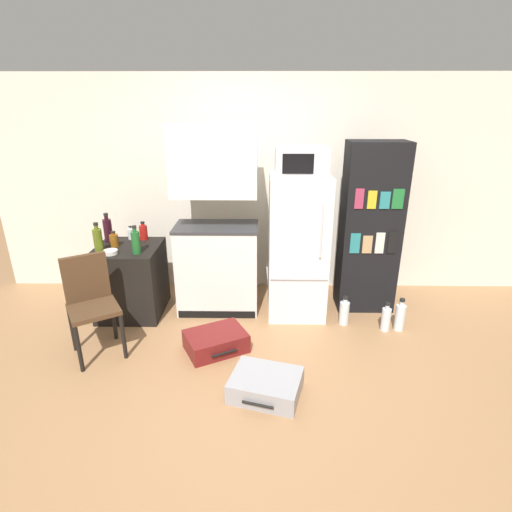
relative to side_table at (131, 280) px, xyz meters
name	(u,v)px	position (x,y,z in m)	size (l,w,h in m)	color
ground_plane	(249,389)	(1.29, -1.26, -0.37)	(24.00, 24.00, 0.00)	#A3754C
wall_back	(271,187)	(1.49, 0.74, 0.85)	(6.40, 0.10, 2.44)	silver
side_table	(131,280)	(0.00, 0.00, 0.00)	(0.65, 0.67, 0.74)	black
kitchen_hutch	(216,230)	(0.92, 0.10, 0.53)	(0.86, 0.49, 1.95)	silver
refrigerator	(297,247)	(1.76, 0.04, 0.37)	(0.59, 0.63, 1.48)	white
microwave	(301,161)	(1.76, 0.03, 1.24)	(0.49, 0.43, 0.26)	silver
bookshelf	(370,229)	(2.52, 0.16, 0.52)	(0.60, 0.36, 1.79)	black
bottle_green_tall	(136,242)	(0.16, -0.18, 0.49)	(0.08, 0.08, 0.28)	#1E6028
bottle_clear_short	(131,234)	(-0.03, 0.25, 0.43)	(0.06, 0.06, 0.15)	silver
bottle_amber_beer	(114,240)	(-0.13, 0.02, 0.44)	(0.09, 0.09, 0.16)	brown
bottle_wine_dark	(108,230)	(-0.24, 0.17, 0.50)	(0.09, 0.09, 0.31)	black
bottle_ketchup_red	(143,232)	(0.11, 0.25, 0.46)	(0.09, 0.09, 0.20)	#AD1914
bottle_olive_oil	(98,240)	(-0.22, -0.15, 0.50)	(0.09, 0.09, 0.30)	#566619
bowl	(110,252)	(-0.10, -0.20, 0.39)	(0.14, 0.14, 0.04)	silver
chair	(90,297)	(-0.12, -0.73, 0.16)	(0.55, 0.55, 0.90)	black
suitcase_large_flat	(266,385)	(1.43, -1.31, -0.29)	(0.62, 0.54, 0.16)	#99999E
suitcase_small_flat	(216,341)	(0.97, -0.72, -0.28)	(0.64, 0.58, 0.17)	maroon
water_bottle_front	(344,312)	(2.24, -0.24, -0.24)	(0.10, 0.10, 0.31)	silver
water_bottle_middle	(386,319)	(2.63, -0.36, -0.24)	(0.09, 0.09, 0.30)	silver
water_bottle_back	(400,317)	(2.77, -0.34, -0.23)	(0.10, 0.10, 0.34)	silver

